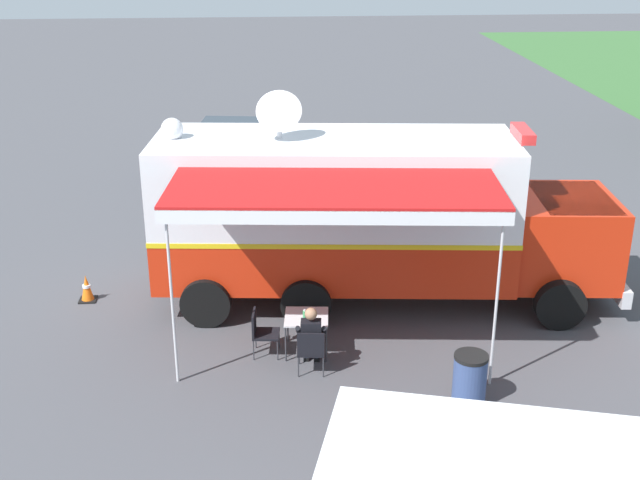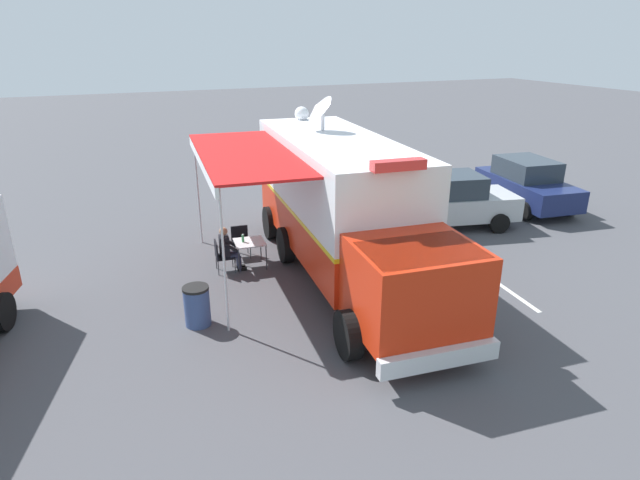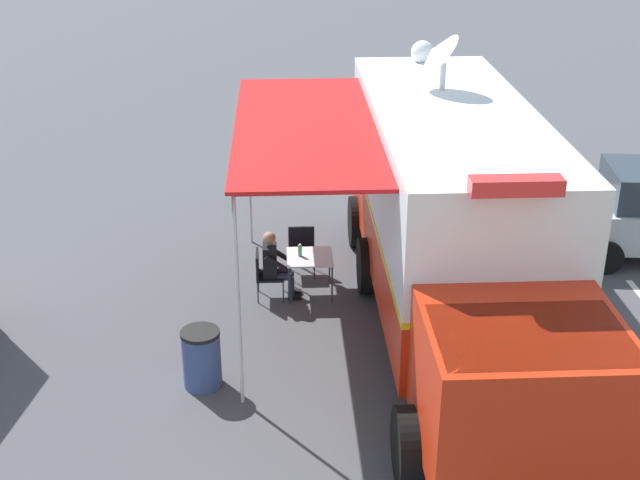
% 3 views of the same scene
% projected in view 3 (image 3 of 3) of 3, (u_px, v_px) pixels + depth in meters
% --- Properties ---
extents(ground_plane, '(100.00, 100.00, 0.00)m').
position_uv_depth(ground_plane, '(441.00, 304.00, 14.81)').
color(ground_plane, '#47474C').
extents(command_truck, '(5.37, 9.67, 4.53)m').
position_uv_depth(command_truck, '(455.00, 218.00, 13.32)').
color(command_truck, red).
rests_on(command_truck, ground).
extents(folding_table, '(0.87, 0.87, 0.73)m').
position_uv_depth(folding_table, '(310.00, 259.00, 14.88)').
color(folding_table, silver).
rests_on(folding_table, ground).
extents(water_bottle, '(0.07, 0.07, 0.22)m').
position_uv_depth(water_bottle, '(300.00, 250.00, 14.83)').
color(water_bottle, '#3F9959').
rests_on(water_bottle, folding_table).
extents(folding_chair_at_table, '(0.52, 0.52, 0.87)m').
position_uv_depth(folding_chair_at_table, '(264.00, 271.00, 14.82)').
color(folding_chair_at_table, black).
rests_on(folding_chair_at_table, ground).
extents(folding_chair_beside_table, '(0.52, 0.52, 0.87)m').
position_uv_depth(folding_chair_beside_table, '(302.00, 247.00, 15.71)').
color(folding_chair_beside_table, black).
rests_on(folding_chair_beside_table, ground).
extents(seated_responder, '(0.69, 0.59, 1.25)m').
position_uv_depth(seated_responder, '(275.00, 264.00, 14.77)').
color(seated_responder, black).
rests_on(seated_responder, ground).
extents(trash_bin, '(0.57, 0.57, 0.91)m').
position_uv_depth(trash_bin, '(202.00, 358.00, 12.39)').
color(trash_bin, '#384C7F').
rests_on(trash_bin, ground).
extents(traffic_cone, '(0.36, 0.36, 0.58)m').
position_uv_depth(traffic_cone, '(393.00, 182.00, 19.41)').
color(traffic_cone, black).
rests_on(traffic_cone, ground).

